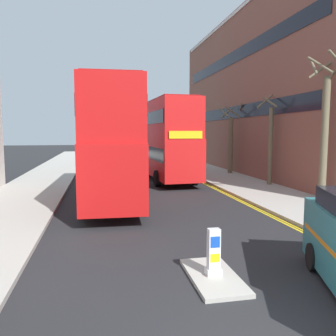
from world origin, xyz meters
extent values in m
cube|color=#ADA89E|center=(6.50, 16.00, 0.07)|extent=(4.00, 80.00, 0.14)
cube|color=#ADA89E|center=(-6.50, 16.00, 0.07)|extent=(4.00, 80.00, 0.14)
cube|color=yellow|center=(4.40, 14.00, 0.00)|extent=(0.10, 56.00, 0.01)
cube|color=yellow|center=(4.24, 14.00, 0.00)|extent=(0.10, 56.00, 0.01)
cube|color=#ADA89E|center=(0.00, 3.12, 0.05)|extent=(1.10, 2.20, 0.10)
cube|color=silver|center=(0.00, 3.12, 0.18)|extent=(0.36, 0.28, 0.16)
cube|color=white|center=(0.00, 3.12, 0.73)|extent=(0.28, 0.20, 0.95)
cube|color=blue|center=(0.00, 3.02, 0.92)|extent=(0.22, 0.01, 0.26)
cube|color=yellow|center=(0.00, 3.02, 0.54)|extent=(0.22, 0.01, 0.20)
cube|color=red|center=(-1.92, 13.00, 1.74)|extent=(2.93, 10.89, 2.60)
cube|color=red|center=(-1.92, 13.00, 4.29)|extent=(2.87, 10.67, 2.50)
cube|color=black|center=(-1.92, 13.00, 2.04)|extent=(2.94, 10.46, 0.84)
cube|color=black|center=(-1.92, 13.00, 4.39)|extent=(2.92, 10.24, 0.80)
cube|color=yellow|center=(-1.71, 18.38, 3.29)|extent=(2.00, 0.14, 0.44)
cube|color=maroon|center=(-1.92, 13.00, 5.59)|extent=(2.63, 9.80, 0.10)
cylinder|color=black|center=(-3.04, 16.40, 0.52)|extent=(0.34, 1.05, 1.04)
cylinder|color=black|center=(-0.54, 16.30, 0.52)|extent=(0.34, 1.05, 1.04)
cylinder|color=black|center=(-3.31, 9.71, 0.52)|extent=(0.34, 1.05, 1.04)
cylinder|color=black|center=(-0.81, 9.61, 0.52)|extent=(0.34, 1.05, 1.04)
cube|color=red|center=(2.05, 20.17, 1.74)|extent=(3.02, 10.91, 2.60)
cube|color=red|center=(2.05, 20.17, 4.29)|extent=(2.96, 10.69, 2.50)
cube|color=black|center=(2.05, 20.17, 2.04)|extent=(3.03, 10.48, 0.84)
cube|color=black|center=(2.05, 20.17, 4.39)|extent=(3.01, 10.26, 0.80)
cube|color=yellow|center=(2.31, 14.80, 3.29)|extent=(2.00, 0.16, 0.44)
cube|color=maroon|center=(2.05, 20.17, 5.59)|extent=(2.72, 9.82, 0.10)
cylinder|color=black|center=(3.46, 16.89, 0.52)|extent=(0.35, 1.05, 1.04)
cylinder|color=black|center=(0.97, 16.77, 0.52)|extent=(0.35, 1.05, 1.04)
cylinder|color=black|center=(3.14, 23.58, 0.52)|extent=(0.35, 1.05, 1.04)
cylinder|color=black|center=(0.64, 23.46, 0.52)|extent=(0.35, 1.05, 1.04)
cylinder|color=black|center=(2.61, 3.11, 0.34)|extent=(0.44, 0.71, 0.68)
cylinder|color=#2D2D38|center=(5.07, 25.76, 0.56)|extent=(0.22, 0.22, 0.85)
cube|color=#26262B|center=(5.07, 25.76, 1.27)|extent=(0.34, 0.22, 0.56)
sphere|color=tan|center=(5.07, 25.76, 1.66)|extent=(0.20, 0.20, 0.20)
cylinder|color=#6B6047|center=(7.99, 15.47, 2.55)|extent=(0.29, 0.29, 4.82)
cylinder|color=#6B6047|center=(8.55, 15.51, 5.36)|extent=(0.20, 1.17, 0.87)
cylinder|color=#6B6047|center=(7.83, 16.06, 5.39)|extent=(1.26, 0.45, 0.94)
cylinder|color=#6B6047|center=(7.71, 15.15, 5.26)|extent=(0.76, 0.69, 0.69)
cylinder|color=#6B6047|center=(7.97, 10.24, 3.10)|extent=(0.36, 0.36, 5.92)
cylinder|color=#6B6047|center=(8.09, 10.84, 6.49)|extent=(1.28, 0.36, 0.95)
cylinder|color=#6B6047|center=(7.38, 10.46, 6.50)|extent=(0.56, 1.26, 0.96)
cylinder|color=#6B6047|center=(7.39, 9.99, 6.50)|extent=(0.62, 1.25, 0.97)
cylinder|color=#6B6047|center=(7.80, 21.64, 2.38)|extent=(0.38, 0.38, 4.47)
cylinder|color=#6B6047|center=(8.51, 21.45, 5.12)|extent=(0.50, 1.48, 1.10)
cylinder|color=#6B6047|center=(7.67, 22.17, 5.00)|extent=(1.15, 0.39, 0.86)
cylinder|color=#6B6047|center=(7.04, 21.47, 5.16)|extent=(0.45, 1.59, 1.17)
cylinder|color=#6B6047|center=(7.67, 21.05, 5.04)|extent=(1.25, 0.40, 0.93)
cube|color=brown|center=(13.50, 23.16, 6.68)|extent=(10.00, 28.00, 13.36)
cube|color=black|center=(8.48, 23.16, 9.62)|extent=(0.04, 24.64, 1.00)
cube|color=black|center=(8.48, 23.16, 5.08)|extent=(0.04, 24.64, 1.00)
cube|color=silver|center=(8.48, 23.16, 13.11)|extent=(0.12, 26.60, 0.24)
camera|label=1|loc=(-2.57, -4.17, 3.45)|focal=36.20mm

